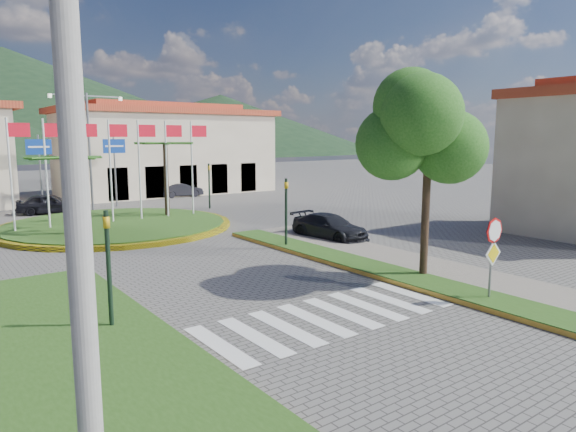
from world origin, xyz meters
TOP-DOWN VIEW (x-y plane):
  - ground at (0.00, 0.00)m, footprint 160.00×160.00m
  - sidewalk_right at (6.00, 2.00)m, footprint 4.00×28.00m
  - verge_right at (4.80, 2.00)m, footprint 1.60×28.00m
  - median_left at (-6.50, 6.00)m, footprint 5.00×14.00m
  - crosswalk at (0.00, 4.00)m, footprint 8.00×3.00m
  - roundabout_island at (0.00, 22.00)m, footprint 12.70×12.70m
  - stop_sign at (4.90, 1.96)m, footprint 0.80×0.11m
  - deciduous_tree at (5.50, 5.00)m, footprint 3.60×3.60m
  - utility_pole at (-7.50, 0.00)m, footprint 0.32×0.32m
  - traffic_light_left at (-5.20, 6.50)m, footprint 0.15×0.18m
  - traffic_light_right at (4.50, 12.00)m, footprint 0.15×0.18m
  - traffic_light_far at (8.00, 26.00)m, footprint 0.18×0.15m
  - direction_sign_west at (-2.00, 30.97)m, footprint 1.60×0.14m
  - direction_sign_east at (3.00, 30.97)m, footprint 1.60×0.14m
  - street_lamp_centre at (1.00, 30.00)m, footprint 4.80×0.16m
  - building_right at (10.00, 38.00)m, footprint 19.08×9.54m
  - hill_far_mid at (15.00, 160.00)m, footprint 180.00×180.00m
  - hill_far_east at (70.00, 135.00)m, footprint 120.00×120.00m
  - car_dark_a at (-1.81, 30.00)m, footprint 4.22×2.60m
  - car_dark_b at (9.46, 33.82)m, footprint 3.63×1.42m
  - car_side_right at (7.50, 12.41)m, footprint 2.19×4.46m

SIDE VIEW (x-z plane):
  - ground at x=0.00m, z-range 0.00..0.00m
  - crosswalk at x=0.00m, z-range 0.00..0.01m
  - sidewalk_right at x=6.00m, z-range 0.00..0.15m
  - verge_right at x=4.80m, z-range 0.00..0.18m
  - median_left at x=-6.50m, z-range 0.00..0.18m
  - roundabout_island at x=0.00m, z-range -2.82..3.18m
  - car_dark_b at x=9.46m, z-range 0.00..1.18m
  - car_side_right at x=7.50m, z-range 0.00..1.25m
  - car_dark_a at x=-1.81m, z-range 0.00..1.34m
  - stop_sign at x=4.90m, z-range 0.47..3.12m
  - traffic_light_left at x=-5.20m, z-range 0.34..3.54m
  - traffic_light_right at x=4.50m, z-range 0.34..3.54m
  - traffic_light_far at x=8.00m, z-range 0.34..3.54m
  - direction_sign_west at x=-2.00m, z-range 0.93..6.13m
  - direction_sign_east at x=3.00m, z-range 0.93..6.13m
  - building_right at x=10.00m, z-range -0.12..7.93m
  - street_lamp_centre at x=1.00m, z-range 0.50..8.50m
  - utility_pole at x=-7.50m, z-range 0.00..9.00m
  - deciduous_tree at x=5.50m, z-range 1.78..8.58m
  - hill_far_east at x=70.00m, z-range 0.00..18.00m
  - hill_far_mid at x=15.00m, z-range 0.00..30.00m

